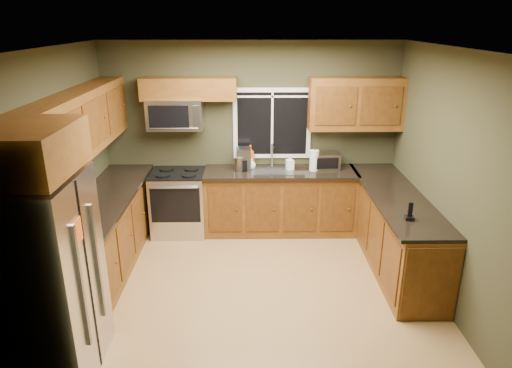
{
  "coord_description": "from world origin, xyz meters",
  "views": [
    {
      "loc": [
        -0.01,
        -4.65,
        2.97
      ],
      "look_at": [
        0.05,
        0.35,
        1.15
      ],
      "focal_mm": 32.0,
      "sensor_mm": 36.0,
      "label": 1
    }
  ],
  "objects_px": {
    "refrigerator": "(46,280)",
    "soap_bottle_a": "(250,156)",
    "range": "(179,202)",
    "toaster_oven": "(326,160)",
    "microwave": "(175,114)",
    "coffee_maker": "(244,160)",
    "kettle": "(240,163)",
    "paper_towel_roll": "(314,160)",
    "soap_bottle_c": "(251,163)",
    "cordless_phone": "(410,215)",
    "soap_bottle_b": "(290,162)"
  },
  "relations": [
    {
      "from": "refrigerator",
      "to": "soap_bottle_a",
      "type": "xyz_separation_m",
      "value": [
        1.73,
        3.0,
        0.19
      ]
    },
    {
      "from": "range",
      "to": "toaster_oven",
      "type": "xyz_separation_m",
      "value": [
        2.12,
        0.11,
        0.59
      ]
    },
    {
      "from": "microwave",
      "to": "coffee_maker",
      "type": "xyz_separation_m",
      "value": [
        0.94,
        -0.06,
        -0.64
      ]
    },
    {
      "from": "range",
      "to": "kettle",
      "type": "xyz_separation_m",
      "value": [
        0.88,
        0.0,
        0.59
      ]
    },
    {
      "from": "kettle",
      "to": "paper_towel_roll",
      "type": "height_order",
      "value": "paper_towel_roll"
    },
    {
      "from": "coffee_maker",
      "to": "microwave",
      "type": "bearing_deg",
      "value": 176.08
    },
    {
      "from": "soap_bottle_c",
      "to": "coffee_maker",
      "type": "bearing_deg",
      "value": -164.11
    },
    {
      "from": "soap_bottle_a",
      "to": "soap_bottle_c",
      "type": "distance_m",
      "value": 0.15
    },
    {
      "from": "microwave",
      "to": "cordless_phone",
      "type": "height_order",
      "value": "microwave"
    },
    {
      "from": "cordless_phone",
      "to": "toaster_oven",
      "type": "bearing_deg",
      "value": 109.04
    },
    {
      "from": "paper_towel_roll",
      "to": "toaster_oven",
      "type": "bearing_deg",
      "value": 29.19
    },
    {
      "from": "soap_bottle_a",
      "to": "soap_bottle_c",
      "type": "xyz_separation_m",
      "value": [
        0.01,
        -0.13,
        -0.08
      ]
    },
    {
      "from": "soap_bottle_c",
      "to": "soap_bottle_a",
      "type": "bearing_deg",
      "value": 95.85
    },
    {
      "from": "refrigerator",
      "to": "kettle",
      "type": "bearing_deg",
      "value": 60.46
    },
    {
      "from": "microwave",
      "to": "toaster_oven",
      "type": "xyz_separation_m",
      "value": [
        2.12,
        -0.02,
        -0.67
      ]
    },
    {
      "from": "kettle",
      "to": "soap_bottle_a",
      "type": "height_order",
      "value": "soap_bottle_a"
    },
    {
      "from": "microwave",
      "to": "cordless_phone",
      "type": "distance_m",
      "value": 3.37
    },
    {
      "from": "toaster_oven",
      "to": "soap_bottle_c",
      "type": "xyz_separation_m",
      "value": [
        -1.07,
        -0.01,
        -0.04
      ]
    },
    {
      "from": "refrigerator",
      "to": "microwave",
      "type": "height_order",
      "value": "microwave"
    },
    {
      "from": "coffee_maker",
      "to": "soap_bottle_c",
      "type": "relative_size",
      "value": 1.99
    },
    {
      "from": "refrigerator",
      "to": "toaster_oven",
      "type": "bearing_deg",
      "value": 45.78
    },
    {
      "from": "soap_bottle_b",
      "to": "refrigerator",
      "type": "bearing_deg",
      "value": -128.89
    },
    {
      "from": "soap_bottle_b",
      "to": "soap_bottle_c",
      "type": "bearing_deg",
      "value": 176.21
    },
    {
      "from": "soap_bottle_c",
      "to": "cordless_phone",
      "type": "bearing_deg",
      "value": -46.64
    },
    {
      "from": "paper_towel_roll",
      "to": "soap_bottle_b",
      "type": "height_order",
      "value": "paper_towel_roll"
    },
    {
      "from": "range",
      "to": "soap_bottle_a",
      "type": "relative_size",
      "value": 3.02
    },
    {
      "from": "coffee_maker",
      "to": "toaster_oven",
      "type": "bearing_deg",
      "value": 2.04
    },
    {
      "from": "soap_bottle_a",
      "to": "coffee_maker",
      "type": "bearing_deg",
      "value": -121.88
    },
    {
      "from": "refrigerator",
      "to": "soap_bottle_a",
      "type": "bearing_deg",
      "value": 60.09
    },
    {
      "from": "range",
      "to": "refrigerator",
      "type": "bearing_deg",
      "value": -103.97
    },
    {
      "from": "microwave",
      "to": "soap_bottle_c",
      "type": "height_order",
      "value": "microwave"
    },
    {
      "from": "refrigerator",
      "to": "soap_bottle_a",
      "type": "distance_m",
      "value": 3.47
    },
    {
      "from": "toaster_oven",
      "to": "soap_bottle_a",
      "type": "xyz_separation_m",
      "value": [
        -1.08,
        0.12,
        0.04
      ]
    },
    {
      "from": "kettle",
      "to": "paper_towel_roll",
      "type": "bearing_deg",
      "value": 0.49
    },
    {
      "from": "kettle",
      "to": "soap_bottle_b",
      "type": "xyz_separation_m",
      "value": [
        0.72,
        0.06,
        -0.01
      ]
    },
    {
      "from": "soap_bottle_a",
      "to": "cordless_phone",
      "type": "height_order",
      "value": "soap_bottle_a"
    },
    {
      "from": "soap_bottle_c",
      "to": "cordless_phone",
      "type": "distance_m",
      "value": 2.46
    },
    {
      "from": "soap_bottle_b",
      "to": "soap_bottle_c",
      "type": "height_order",
      "value": "soap_bottle_b"
    },
    {
      "from": "cordless_phone",
      "to": "paper_towel_roll",
      "type": "bearing_deg",
      "value": 115.35
    },
    {
      "from": "refrigerator",
      "to": "kettle",
      "type": "relative_size",
      "value": 7.18
    },
    {
      "from": "refrigerator",
      "to": "coffee_maker",
      "type": "bearing_deg",
      "value": 60.2
    },
    {
      "from": "refrigerator",
      "to": "soap_bottle_b",
      "type": "bearing_deg",
      "value": 51.11
    },
    {
      "from": "microwave",
      "to": "range",
      "type": "bearing_deg",
      "value": -89.98
    },
    {
      "from": "soap_bottle_b",
      "to": "range",
      "type": "bearing_deg",
      "value": -177.59
    },
    {
      "from": "soap_bottle_c",
      "to": "cordless_phone",
      "type": "xyz_separation_m",
      "value": [
        1.69,
        -1.79,
        -0.02
      ]
    },
    {
      "from": "kettle",
      "to": "soap_bottle_c",
      "type": "xyz_separation_m",
      "value": [
        0.17,
        0.1,
        -0.04
      ]
    },
    {
      "from": "refrigerator",
      "to": "range",
      "type": "relative_size",
      "value": 1.92
    },
    {
      "from": "soap_bottle_a",
      "to": "soap_bottle_b",
      "type": "relative_size",
      "value": 1.46
    },
    {
      "from": "coffee_maker",
      "to": "soap_bottle_a",
      "type": "height_order",
      "value": "coffee_maker"
    },
    {
      "from": "microwave",
      "to": "soap_bottle_c",
      "type": "relative_size",
      "value": 4.83
    }
  ]
}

